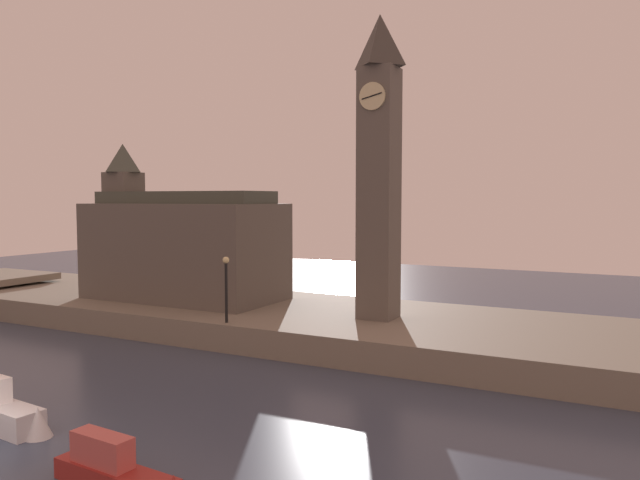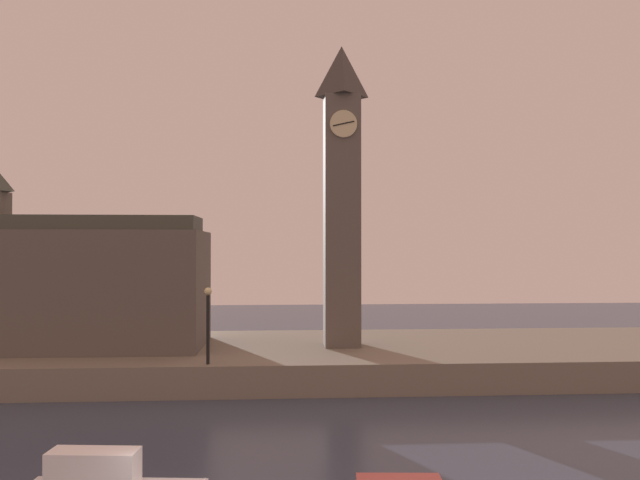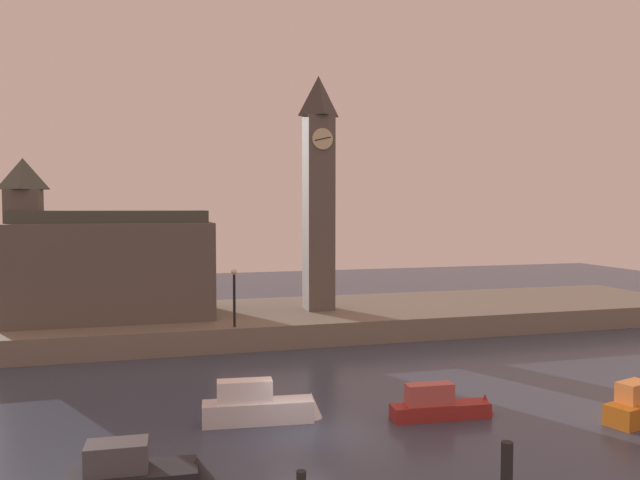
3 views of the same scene
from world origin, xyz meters
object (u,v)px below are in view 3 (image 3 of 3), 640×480
Objects in this scene: parliament_hall at (107,265)px; clock_tower at (319,190)px; streetlamp at (234,290)px; boat_ferry_white at (264,406)px; boat_barge_dark at (145,473)px; boat_dinghy_red at (446,406)px.

clock_tower is at bearing -1.59° from parliament_hall.
streetlamp is 0.70× the size of boat_ferry_white.
boat_ferry_white is at bearing -92.43° from streetlamp.
boat_barge_dark is at bearing -84.08° from parliament_hall.
boat_barge_dark is (-12.12, -3.60, 0.04)m from boat_dinghy_red.
boat_ferry_white is (-7.44, 1.54, 0.14)m from boat_dinghy_red.
parliament_hall is at bearing 95.92° from boat_barge_dark.
boat_dinghy_red is (14.55, -19.77, -4.53)m from parliament_hall.
clock_tower is 15.22m from parliament_hall.
boat_barge_dark is at bearing -132.38° from boat_ferry_white.
boat_ferry_white is at bearing -112.15° from clock_tower.
clock_tower is at bearing 90.53° from boat_dinghy_red.
parliament_hall reaches higher than boat_barge_dark.
boat_barge_dark is at bearing -117.48° from clock_tower.
boat_dinghy_red is 12.65m from boat_barge_dark.
boat_ferry_white is 1.10× the size of boat_barge_dark.
parliament_hall reaches higher than boat_dinghy_red.
parliament_hall is 24.96m from boat_dinghy_red.
parliament_hall is at bearing 126.34° from boat_dinghy_red.
clock_tower is 4.67× the size of streetlamp.
boat_ferry_white is (-7.26, -17.83, -9.38)m from clock_tower.
boat_barge_dark is (-11.95, -22.97, -9.48)m from clock_tower.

